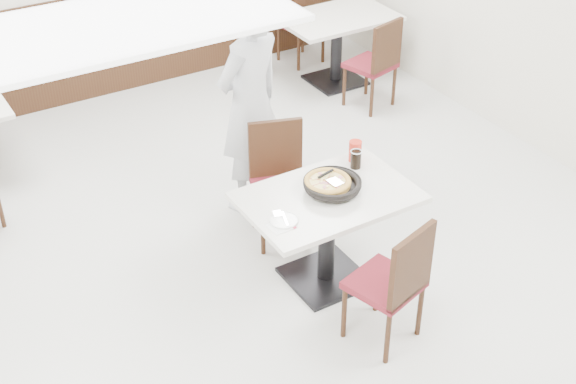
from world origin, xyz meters
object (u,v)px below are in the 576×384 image
red_cup (355,151)px  main_table (327,238)px  pizza (327,183)px  bg_chair_right_far (301,22)px  chair_far (281,187)px  diner_person (250,105)px  side_plate (284,221)px  bg_chair_right_near (371,63)px  chair_near (385,281)px  pizza_pan (332,186)px  bg_table_right (336,49)px  cola_glass (356,160)px

red_cup → main_table: bearing=-146.3°
pizza → bg_chair_right_far: (1.89, 3.35, -0.34)m
chair_far → pizza: 0.66m
chair_far → diner_person: (0.05, 0.56, 0.45)m
side_plate → red_cup: size_ratio=1.18×
main_table → pizza: (0.02, 0.05, 0.44)m
chair_far → side_plate: size_ratio=5.02×
pizza → bg_chair_right_near: 2.82m
chair_near → pizza: 0.81m
pizza_pan → bg_chair_right_near: bg_chair_right_near is taller
bg_table_right → bg_chair_right_far: bearing=93.6°
pizza → bg_chair_right_near: (1.90, 2.06, -0.34)m
main_table → chair_far: (-0.01, 0.62, 0.10)m
cola_glass → bg_chair_right_far: size_ratio=0.14×
red_cup → bg_chair_right_far: bearing=64.5°
main_table → side_plate: bearing=-165.3°
main_table → pizza_pan: (0.05, 0.02, 0.42)m
chair_far → red_cup: chair_far is taller
bg_chair_right_near → cola_glass: bearing=-143.8°
diner_person → main_table: bearing=70.1°
bg_table_right → bg_chair_right_far: (-0.04, 0.65, 0.10)m
chair_near → chair_far: size_ratio=1.00×
chair_far → diner_person: 0.72m
red_cup → diner_person: 0.98m
side_plate → bg_chair_right_far: bearing=56.4°
bg_chair_right_near → chair_near: bearing=-139.4°
chair_far → bg_table_right: bearing=-114.2°
bg_table_right → diner_person: bearing=-140.6°
cola_glass → bg_chair_right_near: (1.55, 1.91, -0.34)m
main_table → bg_chair_right_far: bearing=60.7°
main_table → red_cup: size_ratio=7.50×
side_plate → diner_person: diner_person is taller
pizza_pan → bg_table_right: bearing=55.1°
pizza → diner_person: (0.01, 1.13, 0.11)m
side_plate → bg_table_right: 3.74m
chair_far → chair_near: bearing=108.7°
pizza_pan → bg_chair_right_near: (1.88, 2.08, -0.32)m
pizza_pan → cola_glass: 0.37m
cola_glass → bg_chair_right_near: bg_chair_right_near is taller
pizza → chair_near: bearing=-92.7°
side_plate → bg_chair_right_near: size_ratio=0.20×
chair_near → bg_table_right: chair_near is taller
pizza → cola_glass: cola_glass is taller
chair_near → pizza_pan: 0.78m
chair_near → pizza: chair_near is taller
chair_near → side_plate: chair_near is taller
red_cup → bg_table_right: 2.93m
cola_glass → red_cup: red_cup is taller
red_cup → bg_table_right: red_cup is taller
chair_far → bg_chair_right_far: same height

